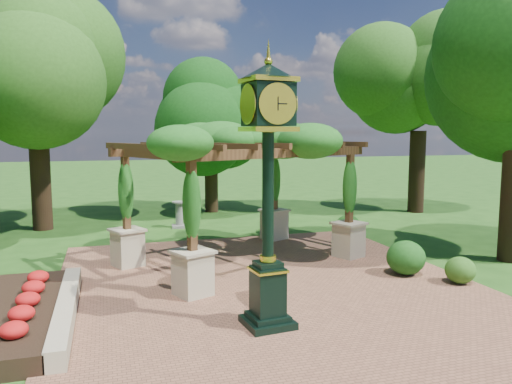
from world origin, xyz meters
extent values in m
plane|color=#1E4714|center=(0.00, 0.00, 0.00)|extent=(120.00, 120.00, 0.00)
cube|color=brown|center=(0.00, 1.00, 0.02)|extent=(10.00, 12.00, 0.04)
cube|color=#C6B793|center=(-4.60, 0.50, 0.20)|extent=(0.35, 5.00, 0.40)
cube|color=red|center=(-5.50, 0.50, 0.18)|extent=(1.50, 5.00, 0.36)
cube|color=black|center=(-0.85, -1.08, 0.11)|extent=(0.98, 0.98, 0.13)
cube|color=black|center=(-0.85, -1.08, 0.70)|extent=(0.61, 0.61, 1.00)
cube|color=gold|center=(-0.85, -1.08, 1.15)|extent=(0.68, 0.68, 0.04)
cylinder|color=black|center=(-0.85, -1.08, 2.59)|extent=(0.24, 0.24, 2.55)
cube|color=black|center=(-0.85, -1.08, 4.25)|extent=(0.86, 0.86, 0.78)
cylinder|color=#EDE4C9|center=(-0.80, -1.48, 4.25)|extent=(0.66, 0.11, 0.66)
cone|color=black|center=(-0.85, -1.08, 4.86)|extent=(1.10, 1.10, 0.28)
sphere|color=gold|center=(-0.85, -1.08, 5.03)|extent=(0.16, 0.16, 0.16)
cube|color=#C3B591|center=(-1.92, 1.14, 0.54)|extent=(0.94, 0.94, 0.99)
cube|color=#50321B|center=(-1.92, 1.14, 2.11)|extent=(0.23, 0.23, 2.04)
cube|color=#C3B591|center=(3.15, 3.33, 0.54)|extent=(0.94, 0.94, 0.99)
cube|color=#50321B|center=(3.15, 3.33, 2.11)|extent=(0.23, 0.23, 2.04)
cube|color=#C3B591|center=(-3.23, 4.19, 0.54)|extent=(0.94, 0.94, 0.99)
cube|color=#50321B|center=(-3.23, 4.19, 2.11)|extent=(0.23, 0.23, 2.04)
cube|color=#C3B591|center=(1.84, 6.38, 0.54)|extent=(0.94, 0.94, 0.99)
cube|color=#50321B|center=(1.84, 6.38, 2.11)|extent=(0.23, 0.23, 2.04)
cube|color=#50321B|center=(0.61, 2.24, 3.22)|extent=(5.94, 2.68, 0.24)
cube|color=#50321B|center=(-0.70, 5.28, 3.22)|extent=(5.94, 2.68, 0.24)
ellipsoid|color=#1D5719|center=(-0.04, 3.76, 3.52)|extent=(7.46, 6.19, 1.10)
cube|color=gray|center=(-1.03, 9.62, 0.05)|extent=(0.63, 0.63, 0.11)
cylinder|color=gray|center=(-1.03, 9.62, 0.53)|extent=(0.32, 0.32, 0.95)
cylinder|color=gray|center=(-1.03, 9.62, 1.02)|extent=(0.59, 0.59, 0.05)
ellipsoid|color=#2B5A19|center=(4.55, 0.13, 0.37)|extent=(0.93, 0.93, 0.66)
ellipsoid|color=#184914|center=(3.71, 1.19, 0.49)|extent=(1.19, 1.19, 0.90)
ellipsoid|color=#205518|center=(4.47, 5.92, 0.44)|extent=(1.08, 1.08, 0.80)
cylinder|color=#301E13|center=(-6.16, 10.78, 1.57)|extent=(0.74, 0.74, 3.15)
ellipsoid|color=#275016|center=(-6.16, 10.78, 5.63)|extent=(5.15, 5.15, 4.97)
cylinder|color=#302113|center=(1.01, 13.17, 1.23)|extent=(0.61, 0.61, 2.46)
ellipsoid|color=#0E370D|center=(1.01, 13.17, 4.41)|extent=(3.93, 3.93, 3.89)
cylinder|color=black|center=(10.27, 10.31, 1.92)|extent=(0.74, 0.74, 3.83)
ellipsoid|color=#244E16|center=(10.27, 10.31, 6.85)|extent=(4.72, 4.72, 6.05)
camera|label=1|loc=(-3.74, -9.89, 3.75)|focal=35.00mm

